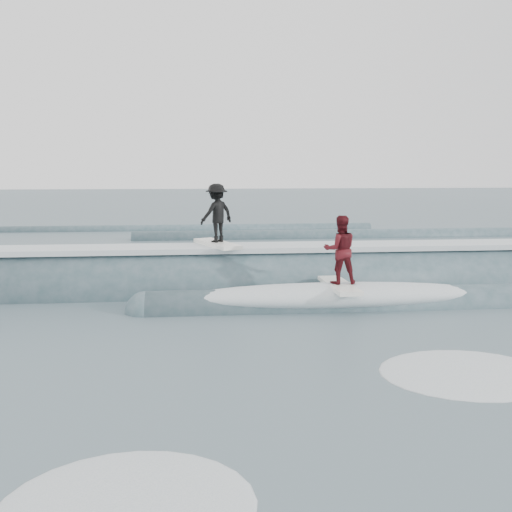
{
  "coord_description": "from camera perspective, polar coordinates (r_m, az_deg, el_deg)",
  "views": [
    {
      "loc": [
        -1.39,
        -8.62,
        3.36
      ],
      "look_at": [
        0.0,
        5.73,
        1.1
      ],
      "focal_mm": 40.0,
      "sensor_mm": 36.0,
      "label": 1
    }
  ],
  "objects": [
    {
      "name": "ground",
      "position": [
        9.36,
        3.45,
        -12.16
      ],
      "size": [
        160.0,
        160.0,
        0.0
      ],
      "primitive_type": "plane",
      "color": "#425B61",
      "rests_on": "ground"
    },
    {
      "name": "breaking_wave",
      "position": [
        15.54,
        0.49,
        -3.43
      ],
      "size": [
        23.46,
        3.96,
        2.35
      ],
      "color": "#334F56",
      "rests_on": "ground"
    },
    {
      "name": "surfer_black",
      "position": [
        15.41,
        -3.95,
        3.99
      ],
      "size": [
        1.29,
        2.06,
        1.67
      ],
      "color": "white",
      "rests_on": "ground"
    },
    {
      "name": "surfer_red",
      "position": [
        13.71,
        8.4,
        0.2
      ],
      "size": [
        0.79,
        2.02,
        1.74
      ],
      "color": "white",
      "rests_on": "ground"
    },
    {
      "name": "whitewater",
      "position": [
        8.97,
        18.0,
        -13.56
      ],
      "size": [
        15.45,
        6.05,
        0.1
      ],
      "color": "white",
      "rests_on": "ground"
    },
    {
      "name": "far_swells",
      "position": [
        26.51,
        -3.21,
        1.62
      ],
      "size": [
        35.52,
        8.65,
        0.8
      ],
      "color": "#334F56",
      "rests_on": "ground"
    }
  ]
}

